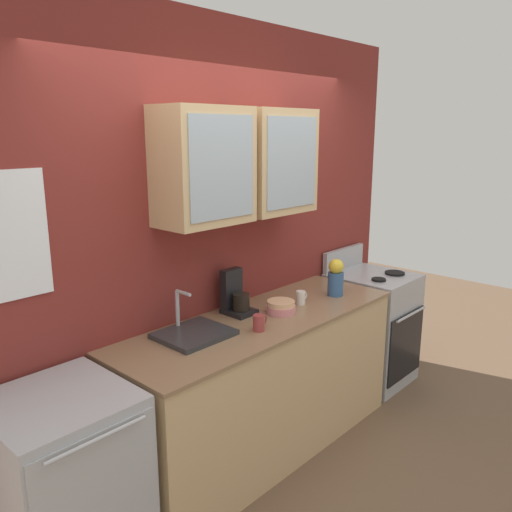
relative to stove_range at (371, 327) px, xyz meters
name	(u,v)px	position (x,y,z in m)	size (l,w,h in m)	color
ground_plane	(262,446)	(-1.39, 0.00, -0.47)	(10.00, 10.00, 0.00)	brown
back_wall_unit	(223,225)	(-1.40, 0.35, 1.02)	(3.73, 0.42, 2.79)	maroon
counter	(262,384)	(-1.39, 0.00, -0.01)	(2.09, 0.68, 0.93)	tan
stove_range	(371,327)	(0.00, 0.00, 0.00)	(0.59, 0.69, 1.11)	#ADAFB5
sink_faucet	(193,333)	(-1.89, 0.09, 0.48)	(0.40, 0.35, 0.26)	#2D2D30
bowl_stack	(281,307)	(-1.24, -0.02, 0.50)	(0.19, 0.19, 0.08)	#D87F84
vase	(336,278)	(-0.68, -0.08, 0.59)	(0.11, 0.11, 0.27)	#33598C
cup_near_sink	(259,323)	(-1.57, -0.13, 0.51)	(0.11, 0.07, 0.10)	#993838
cup_near_bowls	(301,297)	(-1.01, -0.01, 0.51)	(0.10, 0.06, 0.09)	silver
dishwasher	(66,488)	(-2.78, 0.00, -0.01)	(0.62, 0.66, 0.93)	#ADAFB5
coffee_maker	(236,297)	(-1.43, 0.20, 0.57)	(0.17, 0.20, 0.29)	black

